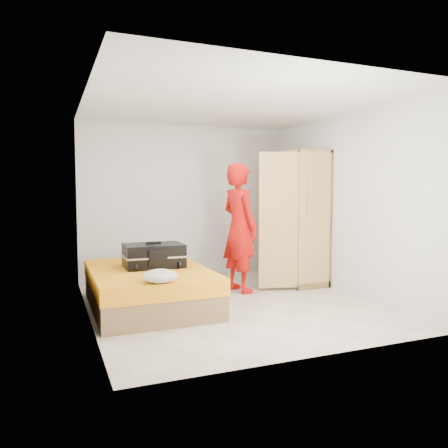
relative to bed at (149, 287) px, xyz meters
name	(u,v)px	position (x,y,z in m)	size (l,w,h in m)	color
room	(232,205)	(1.05, -0.24, 1.05)	(4.00, 4.02, 2.60)	beige
bed	(149,287)	(0.00, 0.00, 0.00)	(1.42, 2.02, 0.50)	brown
wardrobe	(293,221)	(2.50, 0.63, 0.75)	(1.16, 1.20, 2.10)	tan
person	(240,228)	(1.44, 0.38, 0.69)	(0.69, 0.45, 1.89)	red
suitcase	(154,256)	(0.09, 0.08, 0.40)	(0.78, 0.59, 0.33)	black
round_cushion	(160,276)	(-0.07, -0.90, 0.32)	(0.38, 0.38, 0.14)	beige
pillow	(148,255)	(0.17, 0.85, 0.30)	(0.57, 0.29, 0.10)	beige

